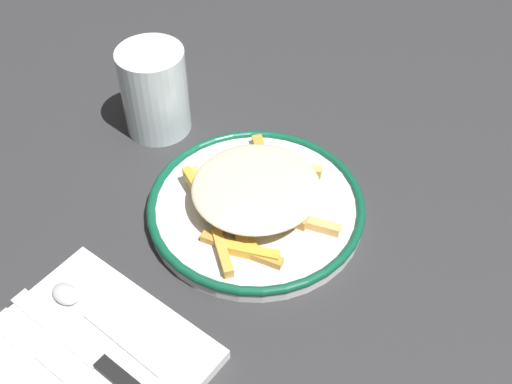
# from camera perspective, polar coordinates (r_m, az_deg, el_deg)

# --- Properties ---
(ground_plane) EXTENTS (2.60, 2.60, 0.00)m
(ground_plane) POSITION_cam_1_polar(r_m,az_deg,el_deg) (0.72, 0.00, -1.91)
(ground_plane) COLOR #2E2F31
(plate) EXTENTS (0.25, 0.25, 0.02)m
(plate) POSITION_cam_1_polar(r_m,az_deg,el_deg) (0.71, 0.00, -1.34)
(plate) COLOR white
(plate) RESTS_ON ground_plane
(fries_heap) EXTENTS (0.19, 0.19, 0.04)m
(fries_heap) POSITION_cam_1_polar(r_m,az_deg,el_deg) (0.69, -0.18, -0.20)
(fries_heap) COLOR #E9A856
(fries_heap) RESTS_ON plate
(napkin) EXTENTS (0.18, 0.21, 0.01)m
(napkin) POSITION_cam_1_polar(r_m,az_deg,el_deg) (0.63, -14.79, -14.37)
(napkin) COLOR white
(napkin) RESTS_ON ground_plane
(fork) EXTENTS (0.03, 0.18, 0.00)m
(fork) POSITION_cam_1_polar(r_m,az_deg,el_deg) (0.62, -17.78, -14.85)
(fork) COLOR silver
(fork) RESTS_ON napkin
(knife) EXTENTS (0.03, 0.21, 0.01)m
(knife) POSITION_cam_1_polar(r_m,az_deg,el_deg) (0.61, -13.76, -14.96)
(knife) COLOR black
(knife) RESTS_ON napkin
(spoon) EXTENTS (0.02, 0.15, 0.01)m
(spoon) POSITION_cam_1_polar(r_m,az_deg,el_deg) (0.64, -15.04, -10.53)
(spoon) COLOR silver
(spoon) RESTS_ON napkin
(water_glass) EXTENTS (0.08, 0.08, 0.11)m
(water_glass) POSITION_cam_1_polar(r_m,az_deg,el_deg) (0.80, -9.20, 9.04)
(water_glass) COLOR silver
(water_glass) RESTS_ON ground_plane
(salt_shaker) EXTENTS (0.04, 0.04, 0.07)m
(salt_shaker) POSITION_cam_1_polar(r_m,az_deg,el_deg) (0.90, -8.87, 12.00)
(salt_shaker) COLOR silver
(salt_shaker) RESTS_ON ground_plane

